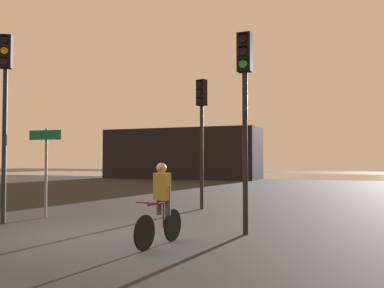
% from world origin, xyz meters
% --- Properties ---
extents(ground_plane, '(120.00, 120.00, 0.00)m').
position_xyz_m(ground_plane, '(0.00, 0.00, 0.00)').
color(ground_plane, black).
extents(water_strip, '(80.00, 16.00, 0.01)m').
position_xyz_m(water_strip, '(0.00, 37.72, 0.00)').
color(water_strip, gray).
rests_on(water_strip, ground).
extents(distant_building, '(14.24, 4.00, 4.51)m').
position_xyz_m(distant_building, '(-9.88, 27.72, 2.25)').
color(distant_building, black).
rests_on(distant_building, ground).
extents(traffic_light_near_left, '(0.40, 0.42, 5.04)m').
position_xyz_m(traffic_light_near_left, '(-3.16, 0.73, 3.46)').
color(traffic_light_near_left, black).
rests_on(traffic_light_near_left, ground).
extents(traffic_light_center, '(0.38, 0.40, 4.46)m').
position_xyz_m(traffic_light_center, '(0.51, 5.84, 3.10)').
color(traffic_light_center, black).
rests_on(traffic_light_center, ground).
extents(traffic_light_near_right, '(0.32, 0.34, 4.59)m').
position_xyz_m(traffic_light_near_right, '(3.22, 1.53, 3.18)').
color(traffic_light_near_right, black).
rests_on(traffic_light_near_right, ground).
extents(direction_sign_post, '(1.10, 0.15, 2.60)m').
position_xyz_m(direction_sign_post, '(-2.93, 2.06, 1.70)').
color(direction_sign_post, slate).
rests_on(direction_sign_post, ground).
extents(cyclist, '(0.46, 1.71, 1.62)m').
position_xyz_m(cyclist, '(2.01, -0.28, 0.82)').
color(cyclist, black).
rests_on(cyclist, ground).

